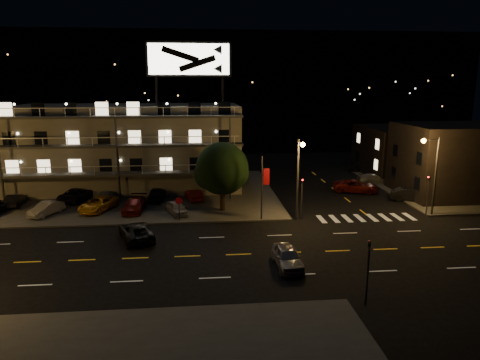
{
  "coord_description": "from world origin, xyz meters",
  "views": [
    {
      "loc": [
        -0.78,
        -31.4,
        13.13
      ],
      "look_at": [
        2.85,
        8.0,
        4.21
      ],
      "focal_mm": 32.0,
      "sensor_mm": 36.0,
      "label": 1
    }
  ],
  "objects": [
    {
      "name": "tree",
      "position": [
        1.32,
        11.83,
        4.41
      ],
      "size": [
        5.7,
        5.49,
        7.17
      ],
      "color": "black",
      "rests_on": "curb_nw"
    },
    {
      "name": "lot_car_8",
      "position": [
        -5.91,
        16.5,
        0.89
      ],
      "size": [
        1.9,
        4.38,
        1.47
      ],
      "primitive_type": "imported",
      "rotation": [
        0.0,
        0.0,
        3.1
      ],
      "color": "black",
      "rests_on": "curb_nw"
    },
    {
      "name": "streetlight_nc",
      "position": [
        8.5,
        7.94,
        4.96
      ],
      "size": [
        0.44,
        1.92,
        8.0
      ],
      "color": "#2D2D30",
      "rests_on": "ground"
    },
    {
      "name": "banner_north",
      "position": [
        5.09,
        8.4,
        3.43
      ],
      "size": [
        0.83,
        0.16,
        6.4
      ],
      "color": "#2D2D30",
      "rests_on": "ground"
    },
    {
      "name": "hill_backdrop",
      "position": [
        -5.94,
        68.78,
        11.55
      ],
      "size": [
        120.0,
        25.0,
        24.0
      ],
      "color": "black",
      "rests_on": "ground"
    },
    {
      "name": "side_car_3",
      "position": [
        23.35,
        30.29,
        0.61
      ],
      "size": [
        3.86,
        2.76,
        1.22
      ],
      "primitive_type": "imported",
      "rotation": [
        0.0,
        0.0,
        1.16
      ],
      "color": "black",
      "rests_on": "ground"
    },
    {
      "name": "lot_car_3",
      "position": [
        -7.78,
        12.22,
        0.85
      ],
      "size": [
        2.28,
        4.93,
        1.4
      ],
      "primitive_type": "imported",
      "rotation": [
        0.0,
        0.0,
        -0.07
      ],
      "color": "#60120D",
      "rests_on": "curb_nw"
    },
    {
      "name": "lot_car_6",
      "position": [
        -14.86,
        16.98,
        0.89
      ],
      "size": [
        3.49,
        5.73,
        1.49
      ],
      "primitive_type": "imported",
      "rotation": [
        0.0,
        0.0,
        2.94
      ],
      "color": "black",
      "rests_on": "curb_nw"
    },
    {
      "name": "ground",
      "position": [
        0.0,
        0.0,
        0.0
      ],
      "size": [
        140.0,
        140.0,
        0.0
      ],
      "primitive_type": "plane",
      "color": "black",
      "rests_on": "ground"
    },
    {
      "name": "signal_nw",
      "position": [
        9.0,
        8.5,
        2.57
      ],
      "size": [
        0.2,
        0.27,
        4.6
      ],
      "color": "#2D2D30",
      "rests_on": "ground"
    },
    {
      "name": "road_car_west",
      "position": [
        -6.48,
        4.2,
        0.72
      ],
      "size": [
        3.96,
        5.65,
        1.43
      ],
      "primitive_type": "imported",
      "rotation": [
        0.0,
        0.0,
        3.48
      ],
      "color": "black",
      "rests_on": "ground"
    },
    {
      "name": "lot_car_7",
      "position": [
        -11.56,
        16.32,
        0.78
      ],
      "size": [
        1.86,
        4.35,
        1.25
      ],
      "primitive_type": "imported",
      "rotation": [
        0.0,
        0.0,
        3.17
      ],
      "color": "gray",
      "rests_on": "curb_nw"
    },
    {
      "name": "stop_sign",
      "position": [
        -3.0,
        8.57,
        1.71
      ],
      "size": [
        0.91,
        0.11,
        2.61
      ],
      "color": "#2D2D30",
      "rests_on": "ground"
    },
    {
      "name": "side_bldg_front",
      "position": [
        29.99,
        16.0,
        4.25
      ],
      "size": [
        14.06,
        10.0,
        8.5
      ],
      "color": "black",
      "rests_on": "ground"
    },
    {
      "name": "signal_sw",
      "position": [
        9.0,
        -8.5,
        2.57
      ],
      "size": [
        0.2,
        0.27,
        4.6
      ],
      "color": "#2D2D30",
      "rests_on": "ground"
    },
    {
      "name": "side_car_0",
      "position": [
        23.07,
        13.75,
        0.76
      ],
      "size": [
        4.88,
        3.33,
        1.52
      ],
      "primitive_type": "imported",
      "rotation": [
        0.0,
        0.0,
        1.16
      ],
      "color": "black",
      "rests_on": "ground"
    },
    {
      "name": "road_car_east",
      "position": [
        5.37,
        -2.58,
        0.75
      ],
      "size": [
        1.92,
        4.45,
        1.5
      ],
      "primitive_type": "imported",
      "rotation": [
        0.0,
        0.0,
        0.03
      ],
      "color": "gray",
      "rests_on": "ground"
    },
    {
      "name": "curb_ne",
      "position": [
        30.0,
        20.0,
        0.07
      ],
      "size": [
        16.0,
        24.0,
        0.15
      ],
      "primitive_type": "cube",
      "color": "#3C3C39",
      "rests_on": "ground"
    },
    {
      "name": "side_bldg_back",
      "position": [
        29.99,
        28.0,
        3.5
      ],
      "size": [
        14.06,
        12.0,
        7.0
      ],
      "color": "black",
      "rests_on": "ground"
    },
    {
      "name": "lot_car_9",
      "position": [
        -1.71,
        15.96,
        0.78
      ],
      "size": [
        2.34,
        4.03,
        1.26
      ],
      "primitive_type": "imported",
      "rotation": [
        0.0,
        0.0,
        3.42
      ],
      "color": "#60120D",
      "rests_on": "curb_nw"
    },
    {
      "name": "signal_ne",
      "position": [
        22.0,
        8.5,
        2.57
      ],
      "size": [
        0.27,
        0.2,
        4.6
      ],
      "color": "#2D2D30",
      "rests_on": "ground"
    },
    {
      "name": "motel",
      "position": [
        -9.94,
        23.88,
        5.34
      ],
      "size": [
        28.0,
        13.8,
        18.1
      ],
      "color": "gray",
      "rests_on": "ground"
    },
    {
      "name": "lot_car_2",
      "position": [
        -11.56,
        12.81,
        0.85
      ],
      "size": [
        4.05,
        5.52,
        1.39
      ],
      "primitive_type": "imported",
      "rotation": [
        0.0,
        0.0,
        -0.39
      ],
      "color": "orange",
      "rests_on": "curb_nw"
    },
    {
      "name": "lot_car_4",
      "position": [
        -3.36,
        10.84,
        0.78
      ],
      "size": [
        2.74,
        3.98,
        1.26
      ],
      "primitive_type": "imported",
      "rotation": [
        0.0,
        0.0,
        0.38
      ],
      "color": "gray",
      "rests_on": "curb_nw"
    },
    {
      "name": "streetlight_ne",
      "position": [
        22.14,
        8.3,
        4.96
      ],
      "size": [
        1.92,
        0.44,
        8.0
      ],
      "color": "#2D2D30",
      "rests_on": "ground"
    },
    {
      "name": "lot_car_1",
      "position": [
        -16.51,
        11.68,
        0.81
      ],
      "size": [
        2.92,
        4.21,
        1.31
      ],
      "primitive_type": "imported",
      "rotation": [
        0.0,
        0.0,
        -0.43
      ],
      "color": "gray",
      "rests_on": "curb_nw"
    },
    {
      "name": "side_car_2",
      "position": [
        22.27,
        22.78,
        0.65
      ],
      "size": [
        4.52,
        1.94,
        1.3
      ],
      "primitive_type": "imported",
      "rotation": [
        0.0,
        0.0,
        1.54
      ],
      "color": "gray",
      "rests_on": "ground"
    },
    {
      "name": "lot_car_5",
      "position": [
        -20.98,
        15.39,
        0.8
      ],
      "size": [
        1.69,
        4.07,
        1.31
      ],
      "primitive_type": "imported",
      "rotation": [
        0.0,
        0.0,
        3.22
      ],
      "color": "black",
      "rests_on": "curb_nw"
    },
    {
      "name": "side_car_1",
      "position": [
        18.2,
        18.48,
        0.76
      ],
      "size": [
        6.0,
        4.25,
        1.52
      ],
      "primitive_type": "imported",
      "rotation": [
        0.0,
        0.0,
        1.22
      ],
      "color": "#60120D",
      "rests_on": "ground"
    },
    {
      "name": "curb_nw",
      "position": [
        -14.0,
        20.0,
        0.07
      ],
      "size": [
        44.0,
        24.0,
        0.15
      ],
      "primitive_type": "cube",
      "color": "#3C3C39",
      "rests_on": "ground"
    }
  ]
}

